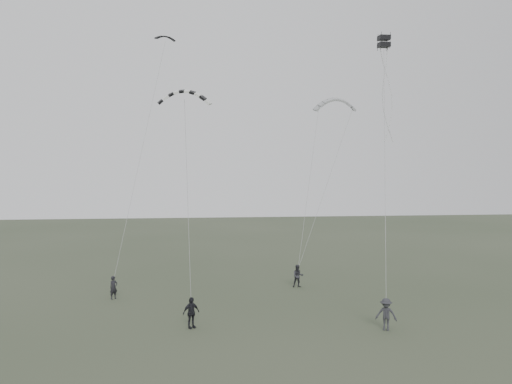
{
  "coord_description": "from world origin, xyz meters",
  "views": [
    {
      "loc": [
        -3.13,
        -27.6,
        8.39
      ],
      "look_at": [
        1.0,
        5.58,
        7.22
      ],
      "focal_mm": 35.0,
      "sensor_mm": 36.0,
      "label": 1
    }
  ],
  "objects": [
    {
      "name": "flyer_left",
      "position": [
        -8.55,
        6.66,
        0.78
      ],
      "size": [
        0.67,
        0.65,
        1.55
      ],
      "primitive_type": "imported",
      "rotation": [
        0.0,
        0.0,
        0.69
      ],
      "color": "black",
      "rests_on": "ground"
    },
    {
      "name": "flyer_far",
      "position": [
        7.11,
        -2.09,
        0.87
      ],
      "size": [
        1.29,
        1.08,
        1.73
      ],
      "primitive_type": "imported",
      "rotation": [
        0.0,
        0.0,
        -0.48
      ],
      "color": "#2A2A2F",
      "rests_on": "ground"
    },
    {
      "name": "flyer_center",
      "position": [
        -3.32,
        -0.4,
        0.85
      ],
      "size": [
        1.07,
        0.86,
        1.7
      ],
      "primitive_type": "imported",
      "rotation": [
        0.0,
        0.0,
        0.53
      ],
      "color": "black",
      "rests_on": "ground"
    },
    {
      "name": "kite_striped",
      "position": [
        -3.7,
        3.61,
        13.52
      ],
      "size": [
        3.32,
        1.31,
        1.43
      ],
      "primitive_type": null,
      "rotation": [
        0.27,
        0.0,
        -0.06
      ],
      "color": "black",
      "rests_on": "flyer_center"
    },
    {
      "name": "kite_box",
      "position": [
        8.72,
        2.7,
        16.74
      ],
      "size": [
        0.69,
        0.75,
        0.78
      ],
      "primitive_type": null,
      "rotation": [
        0.08,
        0.0,
        -0.03
      ],
      "color": "black",
      "rests_on": "flyer_far"
    },
    {
      "name": "ground",
      "position": [
        0.0,
        0.0,
        0.0
      ],
      "size": [
        140.0,
        140.0,
        0.0
      ],
      "primitive_type": "plane",
      "color": "#34402C",
      "rests_on": "ground"
    },
    {
      "name": "kite_dark_small",
      "position": [
        -5.34,
        12.78,
        19.31
      ],
      "size": [
        1.71,
        1.23,
        0.63
      ],
      "primitive_type": null,
      "rotation": [
        0.26,
        0.0,
        0.44
      ],
      "color": "black",
      "rests_on": "flyer_left"
    },
    {
      "name": "kite_pale_large",
      "position": [
        8.53,
        12.82,
        14.62
      ],
      "size": [
        3.6,
        1.46,
        1.66
      ],
      "primitive_type": null,
      "rotation": [
        0.33,
        0.0,
        -0.06
      ],
      "color": "#96989A",
      "rests_on": "flyer_right"
    },
    {
      "name": "flyer_right",
      "position": [
        4.52,
        8.59,
        0.84
      ],
      "size": [
        0.86,
        0.69,
        1.67
      ],
      "primitive_type": "imported",
      "rotation": [
        0.0,
        0.0,
        -0.08
      ],
      "color": "#29292E",
      "rests_on": "ground"
    }
  ]
}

